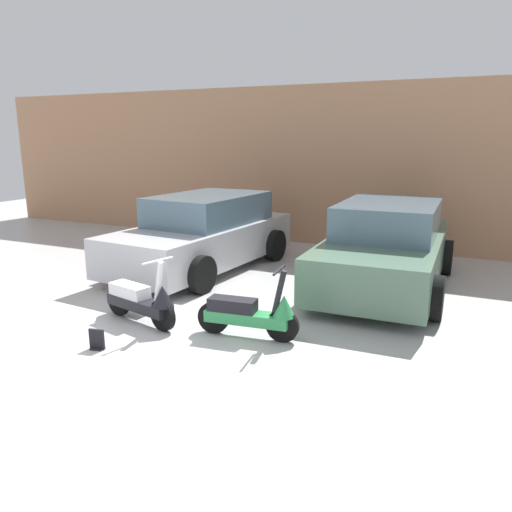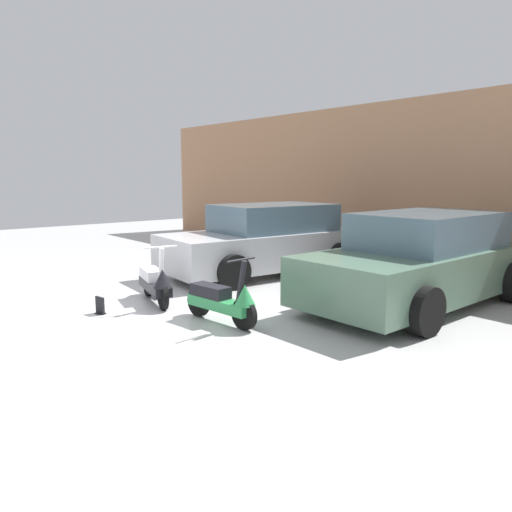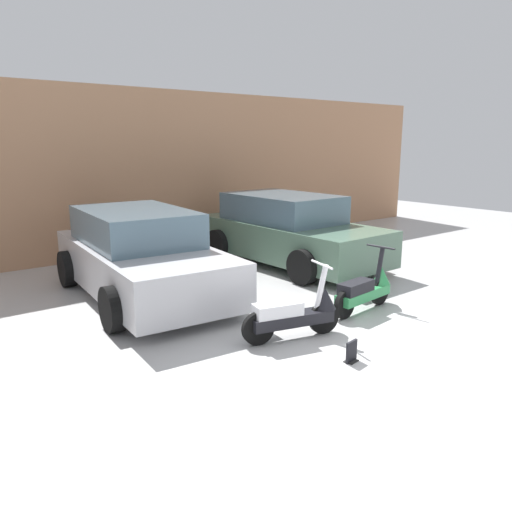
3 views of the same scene
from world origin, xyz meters
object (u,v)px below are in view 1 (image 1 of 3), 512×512
(car_rear_center, at_px, (386,247))
(scooter_front_left, at_px, (142,300))
(car_rear_left, at_px, (204,234))
(scooter_front_right, at_px, (252,313))
(placard_near_left_scooter, at_px, (97,340))

(car_rear_center, bearing_deg, scooter_front_left, -41.36)
(scooter_front_left, bearing_deg, car_rear_left, 118.42)
(car_rear_left, bearing_deg, scooter_front_right, 45.02)
(car_rear_left, height_order, placard_near_left_scooter, car_rear_left)
(scooter_front_left, height_order, car_rear_left, car_rear_left)
(car_rear_left, xyz_separation_m, placard_near_left_scooter, (0.81, -3.95, -0.58))
(scooter_front_left, distance_m, scooter_front_right, 1.61)
(placard_near_left_scooter, bearing_deg, scooter_front_left, 91.57)
(car_rear_left, bearing_deg, scooter_front_left, 19.43)
(car_rear_left, relative_size, placard_near_left_scooter, 16.90)
(scooter_front_right, bearing_deg, car_rear_center, 63.45)
(scooter_front_right, distance_m, car_rear_center, 3.28)
(car_rear_left, bearing_deg, placard_near_left_scooter, 16.40)
(scooter_front_left, xyz_separation_m, car_rear_left, (-0.78, 3.00, 0.34))
(car_rear_left, distance_m, placard_near_left_scooter, 4.07)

